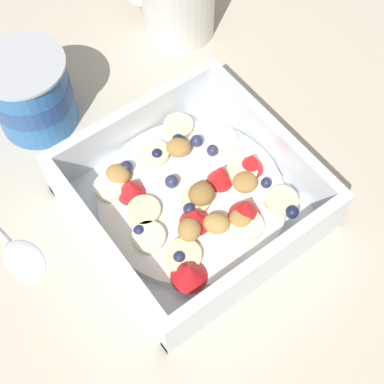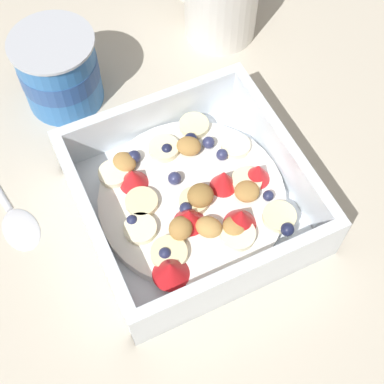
% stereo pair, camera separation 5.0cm
% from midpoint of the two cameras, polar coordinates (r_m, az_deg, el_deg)
% --- Properties ---
extents(ground_plane, '(2.40, 2.40, 0.00)m').
position_cam_midpoint_polar(ground_plane, '(0.53, 3.94, -0.12)').
color(ground_plane, beige).
extents(fruit_bowl, '(0.19, 0.19, 0.06)m').
position_cam_midpoint_polar(fruit_bowl, '(0.50, 2.90, -0.98)').
color(fruit_bowl, white).
rests_on(fruit_bowl, ground).
extents(spoon, '(0.05, 0.17, 0.01)m').
position_cam_midpoint_polar(spoon, '(0.54, -15.93, -1.68)').
color(spoon, silver).
rests_on(spoon, ground).
extents(yogurt_cup, '(0.08, 0.08, 0.08)m').
position_cam_midpoint_polar(yogurt_cup, '(0.57, -11.08, 11.97)').
color(yogurt_cup, '#3370B7').
rests_on(yogurt_cup, ground).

